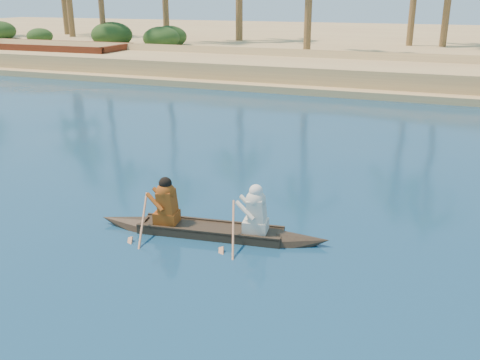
% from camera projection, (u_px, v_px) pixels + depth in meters
% --- Properties ---
extents(canoe, '(5.30, 1.36, 1.45)m').
position_uv_depth(canoe, '(210.00, 223.00, 11.78)').
color(canoe, '#32291B').
rests_on(canoe, ground).
extents(barge_left, '(12.26, 4.25, 2.03)m').
position_uv_depth(barge_left, '(48.00, 57.00, 39.41)').
color(barge_left, maroon).
rests_on(barge_left, ground).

